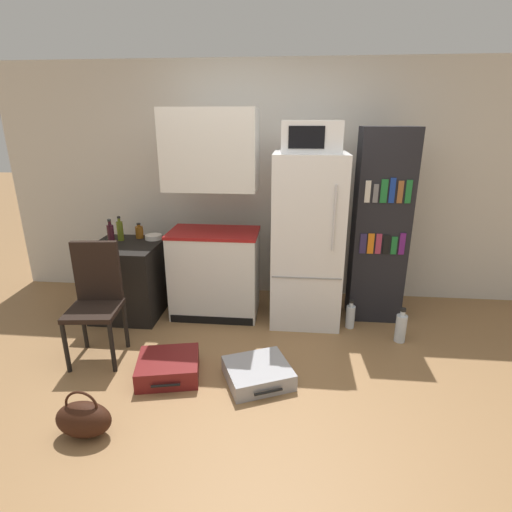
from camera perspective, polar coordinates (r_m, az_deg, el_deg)
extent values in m
plane|color=olive|center=(3.07, -0.02, -19.87)|extent=(24.00, 24.00, 0.00)
cube|color=beige|center=(4.43, 5.16, 10.18)|extent=(6.40, 0.10, 2.51)
cube|color=black|center=(4.29, -17.68, -3.16)|extent=(0.66, 0.68, 0.75)
cube|color=silver|center=(4.09, -5.85, -2.63)|extent=(0.86, 0.51, 0.85)
cube|color=maroon|center=(3.95, -6.06, 3.34)|extent=(0.88, 0.52, 0.03)
cube|color=silver|center=(3.81, -6.49, 14.86)|extent=(0.86, 0.44, 0.73)
cube|color=black|center=(4.02, -6.39, -9.12)|extent=(0.83, 0.01, 0.08)
cube|color=white|center=(3.85, 7.29, 2.16)|extent=(0.66, 0.59, 1.65)
cube|color=gray|center=(3.65, 7.23, -3.16)|extent=(0.63, 0.01, 0.01)
cylinder|color=silver|center=(3.48, 11.15, 5.23)|extent=(0.02, 0.02, 0.58)
cube|color=silver|center=(3.69, 7.93, 16.56)|extent=(0.52, 0.35, 0.27)
cube|color=black|center=(3.51, 7.23, 16.47)|extent=(0.30, 0.01, 0.18)
cube|color=black|center=(4.03, 17.30, 3.85)|extent=(0.51, 0.32, 1.87)
cube|color=#332856|center=(3.87, 15.03, 1.72)|extent=(0.06, 0.01, 0.19)
cube|color=orange|center=(3.88, 16.07, 1.71)|extent=(0.06, 0.01, 0.19)
cube|color=#A33351|center=(3.89, 17.10, 1.67)|extent=(0.05, 0.01, 0.19)
cube|color=black|center=(3.91, 18.11, 1.56)|extent=(0.06, 0.01, 0.18)
cube|color=#1E7033|center=(3.93, 19.11, 1.42)|extent=(0.05, 0.01, 0.17)
cube|color=#661E75|center=(3.94, 20.14, 1.64)|extent=(0.05, 0.01, 0.21)
cube|color=silver|center=(3.76, 15.67, 8.85)|extent=(0.05, 0.01, 0.20)
cube|color=slate|center=(3.77, 16.72, 8.56)|extent=(0.04, 0.01, 0.17)
cube|color=#1E7033|center=(3.78, 17.82, 8.81)|extent=(0.06, 0.01, 0.21)
cube|color=#193899|center=(3.80, 18.89, 8.84)|extent=(0.05, 0.01, 0.22)
cube|color=brown|center=(3.82, 19.92, 8.59)|extent=(0.05, 0.01, 0.20)
cube|color=#1E7033|center=(3.83, 20.96, 8.57)|extent=(0.05, 0.01, 0.21)
cylinder|color=brown|center=(4.33, -16.33, 3.28)|extent=(0.08, 0.08, 0.12)
cylinder|color=brown|center=(4.31, -16.41, 4.21)|extent=(0.04, 0.04, 0.02)
cylinder|color=black|center=(4.31, -16.44, 4.43)|extent=(0.04, 0.04, 0.01)
cylinder|color=black|center=(4.11, -20.00, 2.71)|extent=(0.06, 0.06, 0.21)
cylinder|color=black|center=(4.07, -20.20, 4.41)|extent=(0.03, 0.03, 0.04)
cylinder|color=black|center=(4.07, -20.24, 4.82)|extent=(0.03, 0.03, 0.02)
cylinder|color=#566619|center=(4.29, -18.83, 3.39)|extent=(0.06, 0.06, 0.20)
cylinder|color=#566619|center=(4.27, -19.00, 4.89)|extent=(0.03, 0.03, 0.04)
cylinder|color=black|center=(4.26, -19.04, 5.25)|extent=(0.03, 0.03, 0.02)
cylinder|color=silver|center=(4.26, -14.43, 2.65)|extent=(0.17, 0.17, 0.05)
cylinder|color=black|center=(3.56, -25.52, -11.79)|extent=(0.04, 0.04, 0.43)
cylinder|color=black|center=(3.43, -19.84, -12.22)|extent=(0.04, 0.04, 0.43)
cylinder|color=black|center=(3.85, -23.37, -9.10)|extent=(0.04, 0.04, 0.43)
cylinder|color=black|center=(3.73, -18.12, -9.37)|extent=(0.04, 0.04, 0.43)
cube|color=black|center=(3.53, -22.18, -7.23)|extent=(0.44, 0.44, 0.04)
cube|color=black|center=(3.58, -21.74, -1.99)|extent=(0.38, 0.09, 0.51)
cube|color=maroon|center=(3.33, -12.40, -15.24)|extent=(0.55, 0.51, 0.16)
cylinder|color=black|center=(3.14, -12.79, -17.60)|extent=(0.21, 0.06, 0.02)
cube|color=#99999E|center=(3.22, 0.28, -16.36)|extent=(0.61, 0.59, 0.13)
cylinder|color=black|center=(3.04, 1.79, -18.84)|extent=(0.20, 0.10, 0.02)
ellipsoid|color=#33190F|center=(2.95, -23.40, -20.65)|extent=(0.36, 0.20, 0.24)
torus|color=#33190F|center=(2.88, -23.69, -18.97)|extent=(0.21, 0.02, 0.21)
cylinder|color=silver|center=(4.01, 13.32, -8.45)|extent=(0.08, 0.08, 0.22)
cylinder|color=silver|center=(3.95, 13.46, -6.74)|extent=(0.04, 0.04, 0.04)
cylinder|color=black|center=(3.94, 13.50, -6.33)|extent=(0.04, 0.04, 0.02)
cylinder|color=silver|center=(3.90, 19.97, -9.70)|extent=(0.10, 0.10, 0.26)
cylinder|color=silver|center=(3.83, 20.22, -7.70)|extent=(0.04, 0.04, 0.05)
cylinder|color=black|center=(3.82, 20.28, -7.21)|extent=(0.05, 0.05, 0.03)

